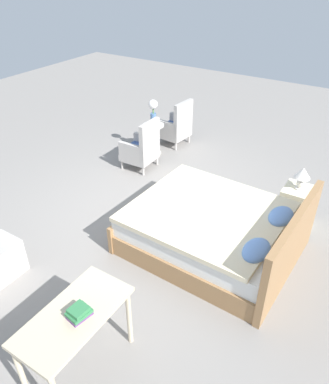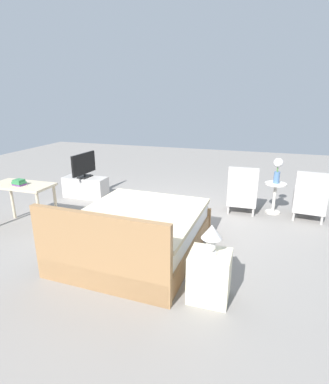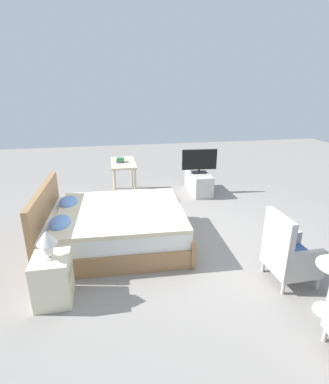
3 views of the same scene
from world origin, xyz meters
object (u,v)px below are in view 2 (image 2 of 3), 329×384
(armchair_by_window_right, at_px, (242,194))
(nightstand, at_px, (209,276))
(tv_flatscreen, at_px, (84,165))
(tv_stand, at_px, (86,187))
(side_table, at_px, (275,194))
(table_lamp, at_px, (212,235))
(armchair_by_window_left, at_px, (309,200))
(flower_vase, at_px, (278,168))
(vanity_desk, at_px, (22,191))
(book_stack, at_px, (19,183))
(bed, at_px, (136,233))

(armchair_by_window_right, xyz_separation_m, nightstand, (0.15, 2.79, -0.10))
(tv_flatscreen, bearing_deg, tv_stand, 175.95)
(side_table, distance_m, tv_stand, 3.97)
(table_lamp, height_order, tv_flatscreen, tv_flatscreen)
(armchair_by_window_right, bearing_deg, armchair_by_window_left, -179.99)
(flower_vase, xyz_separation_m, vanity_desk, (4.10, 1.94, -0.25))
(flower_vase, distance_m, nightstand, 3.10)
(flower_vase, relative_size, vanity_desk, 0.46)
(armchair_by_window_right, bearing_deg, nightstand, 86.84)
(flower_vase, height_order, tv_flatscreen, flower_vase)
(nightstand, bearing_deg, book_stack, -15.67)
(armchair_by_window_right, height_order, nightstand, armchair_by_window_right)
(armchair_by_window_left, relative_size, tv_stand, 0.96)
(bed, height_order, armchair_by_window_left, bed)
(armchair_by_window_left, xyz_separation_m, tv_stand, (4.55, 0.12, -0.15))
(armchair_by_window_right, distance_m, flower_vase, 0.80)
(tv_flatscreen, relative_size, vanity_desk, 0.75)
(side_table, distance_m, flower_vase, 0.51)
(tv_stand, xyz_separation_m, tv_flatscreen, (0.00, -0.00, 0.50))
(tv_stand, height_order, book_stack, book_stack)
(flower_vase, bearing_deg, armchair_by_window_left, 166.01)
(tv_flatscreen, bearing_deg, armchair_by_window_left, -178.46)
(tv_stand, bearing_deg, armchair_by_window_left, -178.46)
(table_lamp, distance_m, tv_stand, 4.21)
(tv_stand, bearing_deg, vanity_desk, 85.08)
(armchair_by_window_left, distance_m, table_lamp, 3.12)
(tv_stand, bearing_deg, bed, 136.00)
(bed, bearing_deg, nightstand, 149.10)
(armchair_by_window_left, distance_m, armchair_by_window_right, 1.18)
(armchair_by_window_left, bearing_deg, bed, 39.88)
(vanity_desk, bearing_deg, bed, 172.22)
(vanity_desk, bearing_deg, nightstand, 163.43)
(armchair_by_window_left, height_order, armchair_by_window_right, same)
(bed, xyz_separation_m, armchair_by_window_left, (-2.51, -2.10, 0.08))
(tv_stand, distance_m, vanity_desk, 1.73)
(table_lamp, xyz_separation_m, book_stack, (3.34, -0.94, 0.02))
(bed, bearing_deg, vanity_desk, -7.78)
(bed, relative_size, book_stack, 10.15)
(bed, bearing_deg, flower_vase, -130.54)
(tv_flatscreen, height_order, book_stack, tv_flatscreen)
(side_table, relative_size, vanity_desk, 0.57)
(nightstand, relative_size, book_stack, 2.63)
(tv_stand, distance_m, book_stack, 1.83)
(tv_stand, bearing_deg, side_table, -176.11)
(nightstand, distance_m, vanity_desk, 3.52)
(side_table, bearing_deg, bed, 49.46)
(tv_stand, bearing_deg, book_stack, 85.68)
(armchair_by_window_left, relative_size, flower_vase, 1.93)
(bed, height_order, tv_stand, bed)
(nightstand, relative_size, tv_flatscreen, 0.72)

